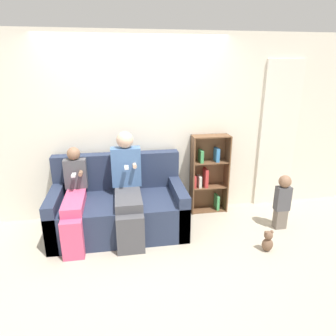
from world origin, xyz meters
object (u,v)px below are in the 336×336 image
couch (119,208)px  toddler_standing (282,200)px  adult_seated (127,185)px  child_seated (74,199)px  bookshelf (208,174)px  teddy_bear (268,241)px

couch → toddler_standing: couch is taller
adult_seated → child_seated: bearing=-174.8°
adult_seated → child_seated: adult_seated is taller
bookshelf → teddy_bear: bearing=-71.3°
toddler_standing → couch: bearing=171.3°
couch → bookshelf: bearing=15.6°
couch → toddler_standing: bearing=-8.7°
adult_seated → toddler_standing: 2.06m
teddy_bear → bookshelf: bearing=108.7°
couch → toddler_standing: size_ratio=2.25×
adult_seated → bookshelf: (1.21, 0.48, -0.10)m
couch → child_seated: child_seated is taller
bookshelf → adult_seated: bearing=-158.5°
child_seated → toddler_standing: 2.70m
couch → child_seated: 0.61m
couch → bookshelf: (1.33, 0.37, 0.27)m
toddler_standing → adult_seated: bearing=173.7°
adult_seated → toddler_standing: bearing=-6.3°
couch → teddy_bear: (1.73, -0.81, -0.19)m
adult_seated → child_seated: size_ratio=1.16×
couch → child_seated: bearing=-162.8°
child_seated → teddy_bear: size_ratio=4.14×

